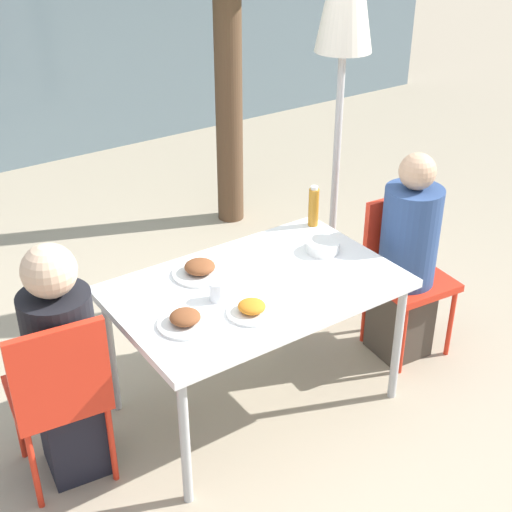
# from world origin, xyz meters

# --- Properties ---
(ground_plane) EXTENTS (24.00, 24.00, 0.00)m
(ground_plane) POSITION_xyz_m (0.00, 0.00, 0.00)
(ground_plane) COLOR tan
(dining_table) EXTENTS (1.35, 0.85, 0.72)m
(dining_table) POSITION_xyz_m (0.00, 0.00, 0.66)
(dining_table) COLOR white
(dining_table) RESTS_ON ground
(chair_left) EXTENTS (0.44, 0.44, 0.89)m
(chair_left) POSITION_xyz_m (-0.99, 0.04, 0.53)
(chair_left) COLOR red
(chair_left) RESTS_ON ground
(person_left) EXTENTS (0.31, 0.31, 1.16)m
(person_left) POSITION_xyz_m (-0.93, 0.11, 0.56)
(person_left) COLOR black
(person_left) RESTS_ON ground
(chair_right) EXTENTS (0.44, 0.44, 0.89)m
(chair_right) POSITION_xyz_m (0.98, -0.02, 0.53)
(chair_right) COLOR red
(chair_right) RESTS_ON ground
(person_right) EXTENTS (0.31, 0.31, 1.20)m
(person_right) POSITION_xyz_m (0.93, -0.09, 0.57)
(person_right) COLOR #473D33
(person_right) RESTS_ON ground
(plate_0) EXTENTS (0.22, 0.22, 0.06)m
(plate_0) POSITION_xyz_m (-0.16, -0.20, 0.74)
(plate_0) COLOR white
(plate_0) RESTS_ON dining_table
(plate_1) EXTENTS (0.27, 0.27, 0.07)m
(plate_1) POSITION_xyz_m (-0.17, 0.22, 0.75)
(plate_1) COLOR white
(plate_1) RESTS_ON dining_table
(plate_2) EXTENTS (0.24, 0.24, 0.07)m
(plate_2) POSITION_xyz_m (-0.45, -0.11, 0.75)
(plate_2) COLOR white
(plate_2) RESTS_ON dining_table
(bottle) EXTENTS (0.06, 0.06, 0.23)m
(bottle) POSITION_xyz_m (0.61, 0.33, 0.83)
(bottle) COLOR #B7751E
(bottle) RESTS_ON dining_table
(drinking_cup) EXTENTS (0.08, 0.08, 0.09)m
(drinking_cup) POSITION_xyz_m (-0.22, -0.02, 0.77)
(drinking_cup) COLOR white
(drinking_cup) RESTS_ON dining_table
(salad_bowl) EXTENTS (0.17, 0.17, 0.06)m
(salad_bowl) POSITION_xyz_m (0.46, 0.07, 0.75)
(salad_bowl) COLOR white
(salad_bowl) RESTS_ON dining_table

